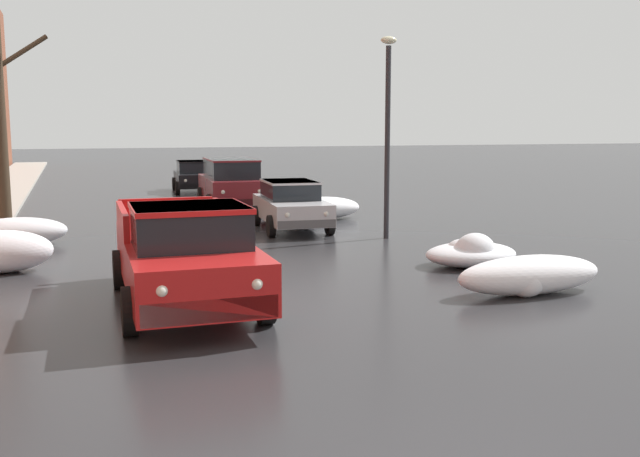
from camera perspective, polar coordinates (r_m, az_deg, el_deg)
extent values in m
ellipsoid|color=white|center=(15.95, -23.73, -2.23)|extent=(0.63, 0.52, 0.52)
ellipsoid|color=white|center=(15.47, 12.13, -2.06)|extent=(2.05, 1.46, 0.50)
ellipsoid|color=white|center=(15.38, 11.34, -1.93)|extent=(0.70, 0.59, 0.59)
ellipsoid|color=white|center=(15.24, 12.44, -1.75)|extent=(0.89, 0.75, 0.75)
ellipsoid|color=white|center=(19.21, -23.39, -0.24)|extent=(2.44, 1.03, 0.72)
ellipsoid|color=white|center=(19.01, -22.68, -0.49)|extent=(0.70, 0.58, 0.58)
ellipsoid|color=white|center=(19.07, -22.44, -0.69)|extent=(0.51, 0.43, 0.43)
ellipsoid|color=white|center=(13.12, 16.62, -3.61)|extent=(2.88, 0.95, 0.70)
ellipsoid|color=white|center=(12.87, 16.36, -4.07)|extent=(0.71, 0.59, 0.59)
ellipsoid|color=white|center=(22.85, 0.16, 1.68)|extent=(2.56, 1.21, 0.72)
ellipsoid|color=white|center=(22.83, 0.17, 1.49)|extent=(0.68, 0.57, 0.57)
cylinder|color=#382B1E|center=(21.36, -24.49, 7.58)|extent=(0.33, 0.33, 5.99)
cylinder|color=#382B1E|center=(21.56, -23.01, 13.03)|extent=(1.41, 0.43, 1.03)
cube|color=red|center=(11.97, -10.93, -2.62)|extent=(2.04, 5.26, 0.76)
cube|color=black|center=(11.14, -10.53, 0.24)|extent=(1.74, 1.71, 0.64)
cube|color=red|center=(11.11, -10.57, 1.67)|extent=(1.78, 1.76, 0.08)
cube|color=red|center=(13.04, -7.60, 1.01)|extent=(0.15, 2.51, 0.44)
cube|color=red|center=(12.83, -15.70, 0.66)|extent=(0.15, 2.51, 0.44)
cube|color=red|center=(14.40, -12.34, 1.57)|extent=(1.84, 0.14, 0.44)
cube|color=#B7B7BC|center=(9.55, -8.87, -6.56)|extent=(1.85, 0.16, 0.32)
sphere|color=white|center=(9.56, -5.13, -4.51)|extent=(0.16, 0.16, 0.16)
sphere|color=white|center=(9.36, -12.70, -4.95)|extent=(0.16, 0.16, 0.16)
cylinder|color=black|center=(10.72, -4.48, -5.84)|extent=(0.23, 0.72, 0.72)
cylinder|color=black|center=(10.44, -15.16, -6.49)|extent=(0.23, 0.72, 0.72)
cylinder|color=black|center=(13.72, -7.65, -2.78)|extent=(0.23, 0.72, 0.72)
cylinder|color=black|center=(13.50, -15.95, -3.21)|extent=(0.23, 0.72, 0.72)
cube|color=#B7B7BC|center=(20.40, -2.34, 1.56)|extent=(1.94, 4.02, 0.60)
cube|color=black|center=(20.53, -2.47, 3.18)|extent=(1.56, 2.14, 0.52)
cube|color=#B7B7BC|center=(20.51, -2.47, 3.82)|extent=(1.59, 2.18, 0.06)
cube|color=#525254|center=(18.58, -1.10, 0.36)|extent=(1.58, 0.26, 0.22)
cube|color=#525254|center=(22.27, -3.38, 1.65)|extent=(1.58, 0.26, 0.22)
cylinder|color=black|center=(19.47, 0.79, 0.36)|extent=(0.23, 0.61, 0.60)
cylinder|color=black|center=(19.10, -3.99, 0.19)|extent=(0.23, 0.61, 0.60)
cylinder|color=black|center=(21.79, -0.89, 1.20)|extent=(0.23, 0.61, 0.60)
cylinder|color=black|center=(21.46, -5.18, 1.06)|extent=(0.23, 0.61, 0.60)
sphere|color=silver|center=(18.65, 0.49, 1.19)|extent=(0.14, 0.14, 0.14)
sphere|color=silver|center=(18.41, -2.66, 1.09)|extent=(0.14, 0.14, 0.14)
cube|color=maroon|center=(26.02, -7.21, 3.25)|extent=(2.22, 4.83, 0.80)
cube|color=black|center=(26.01, -7.26, 4.89)|extent=(1.86, 3.40, 0.68)
cube|color=maroon|center=(26.00, -7.27, 5.57)|extent=(1.90, 3.47, 0.06)
cube|color=black|center=(23.78, -6.39, 2.13)|extent=(1.86, 0.25, 0.22)
cube|color=black|center=(28.31, -7.88, 3.07)|extent=(1.86, 0.25, 0.22)
cylinder|color=black|center=(24.79, -4.49, 2.12)|extent=(0.23, 0.69, 0.68)
cylinder|color=black|center=(24.49, -8.94, 1.97)|extent=(0.23, 0.69, 0.68)
cylinder|color=black|center=(27.64, -5.65, 2.73)|extent=(0.23, 0.69, 0.68)
cylinder|color=black|center=(27.38, -9.65, 2.61)|extent=(0.23, 0.69, 0.68)
sphere|color=silver|center=(23.82, -4.93, 3.03)|extent=(0.14, 0.14, 0.14)
sphere|color=silver|center=(23.62, -7.87, 2.94)|extent=(0.14, 0.14, 0.14)
cube|color=black|center=(32.95, -10.18, 3.98)|extent=(1.94, 4.21, 0.60)
cube|color=black|center=(33.12, -10.24, 4.97)|extent=(1.55, 2.23, 0.52)
cube|color=black|center=(33.11, -10.25, 5.37)|extent=(1.59, 2.28, 0.06)
cube|color=black|center=(30.98, -9.87, 3.39)|extent=(1.58, 0.25, 0.22)
cube|color=black|center=(34.95, -10.45, 3.91)|extent=(1.58, 0.25, 0.22)
cylinder|color=black|center=(31.79, -8.50, 3.32)|extent=(0.23, 0.61, 0.60)
cylinder|color=black|center=(31.66, -11.47, 3.23)|extent=(0.23, 0.61, 0.60)
cylinder|color=black|center=(34.31, -8.97, 3.67)|extent=(0.23, 0.61, 0.60)
cylinder|color=black|center=(34.18, -11.72, 3.58)|extent=(0.23, 0.61, 0.60)
sphere|color=silver|center=(30.98, -8.91, 3.89)|extent=(0.14, 0.14, 0.14)
sphere|color=silver|center=(30.89, -10.84, 3.83)|extent=(0.14, 0.14, 0.14)
cylinder|color=#28282D|center=(18.76, 5.48, 6.85)|extent=(0.14, 0.14, 5.05)
ellipsoid|color=beige|center=(18.89, 5.59, 14.95)|extent=(0.44, 0.24, 0.20)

